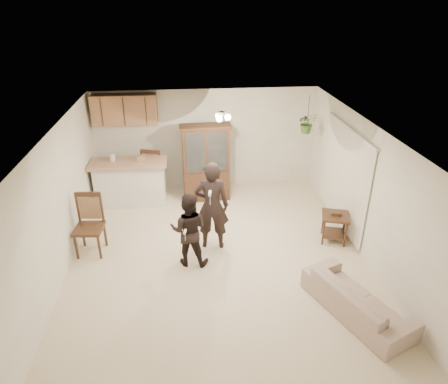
{
  "coord_description": "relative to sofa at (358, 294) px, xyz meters",
  "views": [
    {
      "loc": [
        -0.53,
        -6.32,
        4.53
      ],
      "look_at": [
        0.16,
        0.4,
        1.16
      ],
      "focal_mm": 32.0,
      "sensor_mm": 36.0,
      "label": 1
    }
  ],
  "objects": [
    {
      "name": "floor",
      "position": [
        -2.02,
        1.75,
        -0.37
      ],
      "size": [
        6.5,
        6.5,
        0.0
      ],
      "primitive_type": "plane",
      "color": "beige",
      "rests_on": "ground"
    },
    {
      "name": "ceiling",
      "position": [
        -2.02,
        1.75,
        2.13
      ],
      "size": [
        5.5,
        6.5,
        0.02
      ],
      "primitive_type": "cube",
      "color": "silver",
      "rests_on": "wall_back"
    },
    {
      "name": "wall_back",
      "position": [
        -2.02,
        5.0,
        0.88
      ],
      "size": [
        5.5,
        0.02,
        2.5
      ],
      "primitive_type": "cube",
      "color": "silver",
      "rests_on": "ground"
    },
    {
      "name": "wall_front",
      "position": [
        -2.02,
        -1.5,
        0.88
      ],
      "size": [
        5.5,
        0.02,
        2.5
      ],
      "primitive_type": "cube",
      "color": "silver",
      "rests_on": "ground"
    },
    {
      "name": "wall_left",
      "position": [
        -4.77,
        1.75,
        0.88
      ],
      "size": [
        0.02,
        6.5,
        2.5
      ],
      "primitive_type": "cube",
      "color": "silver",
      "rests_on": "ground"
    },
    {
      "name": "wall_right",
      "position": [
        0.73,
        1.75,
        0.88
      ],
      "size": [
        0.02,
        6.5,
        2.5
      ],
      "primitive_type": "cube",
      "color": "silver",
      "rests_on": "ground"
    },
    {
      "name": "breakfast_bar",
      "position": [
        -3.87,
        4.1,
        0.13
      ],
      "size": [
        1.6,
        0.55,
        1.0
      ],
      "primitive_type": "cube",
      "color": "silver",
      "rests_on": "floor"
    },
    {
      "name": "bar_top",
      "position": [
        -3.87,
        4.1,
        0.68
      ],
      "size": [
        1.75,
        0.7,
        0.08
      ],
      "primitive_type": "cube",
      "color": "#A07B60",
      "rests_on": "breakfast_bar"
    },
    {
      "name": "upper_cabinets",
      "position": [
        -3.92,
        4.82,
        1.73
      ],
      "size": [
        1.5,
        0.34,
        0.7
      ],
      "primitive_type": "cube",
      "color": "brown",
      "rests_on": "wall_back"
    },
    {
      "name": "vertical_blinds",
      "position": [
        0.69,
        2.65,
        0.73
      ],
      "size": [
        0.06,
        2.3,
        2.1
      ],
      "primitive_type": null,
      "color": "beige",
      "rests_on": "wall_right"
    },
    {
      "name": "ceiling_fixture",
      "position": [
        -1.82,
        2.95,
        2.03
      ],
      "size": [
        0.36,
        0.36,
        0.2
      ],
      "primitive_type": null,
      "color": "#FFEFBF",
      "rests_on": "ceiling"
    },
    {
      "name": "hanging_plant",
      "position": [
        0.28,
        4.15,
        1.48
      ],
      "size": [
        0.43,
        0.37,
        0.48
      ],
      "primitive_type": "imported",
      "color": "#2B5120",
      "rests_on": "ceiling"
    },
    {
      "name": "plant_cord",
      "position": [
        0.28,
        4.15,
        1.81
      ],
      "size": [
        0.01,
        0.01,
        0.65
      ],
      "primitive_type": "cylinder",
      "color": "#29241E",
      "rests_on": "ceiling"
    },
    {
      "name": "sofa",
      "position": [
        0.0,
        0.0,
        0.0
      ],
      "size": [
        1.4,
        2.01,
        0.73
      ],
      "primitive_type": "imported",
      "rotation": [
        0.0,
        0.0,
        1.97
      ],
      "color": "beige",
      "rests_on": "floor"
    },
    {
      "name": "adult",
      "position": [
        -2.1,
        2.11,
        0.53
      ],
      "size": [
        0.71,
        0.52,
        1.8
      ],
      "primitive_type": "imported",
      "rotation": [
        0.0,
        0.0,
        3.0
      ],
      "color": "black",
      "rests_on": "floor"
    },
    {
      "name": "child",
      "position": [
        -2.56,
        1.6,
        0.31
      ],
      "size": [
        0.74,
        0.63,
        1.35
      ],
      "primitive_type": "imported",
      "rotation": [
        0.0,
        0.0,
        2.94
      ],
      "color": "black",
      "rests_on": "floor"
    },
    {
      "name": "china_hutch",
      "position": [
        -2.08,
        4.21,
        0.55
      ],
      "size": [
        1.2,
        0.51,
        1.85
      ],
      "rotation": [
        0.0,
        0.0,
        0.05
      ],
      "color": "#331D12",
      "rests_on": "floor"
    },
    {
      "name": "side_table",
      "position": [
        0.37,
        2.06,
        -0.06
      ],
      "size": [
        0.66,
        0.66,
        0.65
      ],
      "rotation": [
        0.0,
        0.0,
        -0.3
      ],
      "color": "#331D12",
      "rests_on": "floor"
    },
    {
      "name": "chair_bar",
      "position": [
        -4.44,
        2.13,
        -0.03
      ],
      "size": [
        0.57,
        0.57,
        1.19
      ],
      "rotation": [
        0.0,
        0.0,
        -0.08
      ],
      "color": "#331D12",
      "rests_on": "floor"
    },
    {
      "name": "chair_hutch_left",
      "position": [
        -3.46,
        4.28,
        -0.03
      ],
      "size": [
        0.66,
        0.66,
        1.2
      ],
      "rotation": [
        0.0,
        0.0,
        -0.3
      ],
      "color": "#331D12",
      "rests_on": "floor"
    },
    {
      "name": "chair_hutch_right",
      "position": [
        -1.9,
        4.62,
        -0.06
      ],
      "size": [
        0.69,
        0.69,
        1.1
      ],
      "rotation": [
        0.0,
        0.0,
        3.92
      ],
      "color": "#331D12",
      "rests_on": "floor"
    },
    {
      "name": "controller_adult",
      "position": [
        -2.16,
        1.7,
        1.01
      ],
      "size": [
        0.07,
        0.16,
        0.05
      ],
      "primitive_type": "cube",
      "rotation": [
        0.0,
        0.0,
        3.0
      ],
      "color": "white",
      "rests_on": "adult"
    },
    {
      "name": "controller_child",
      "position": [
        -2.62,
        1.27,
        0.51
      ],
      "size": [
        0.06,
        0.13,
        0.04
      ],
      "primitive_type": "cube",
      "rotation": [
        0.0,
        0.0,
        2.94
      ],
      "color": "white",
      "rests_on": "child"
    }
  ]
}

